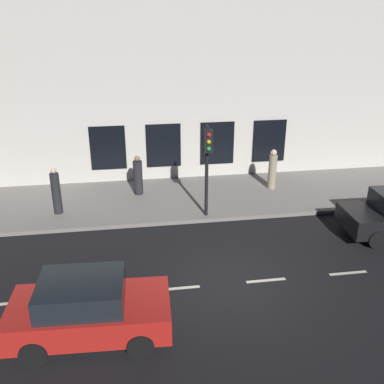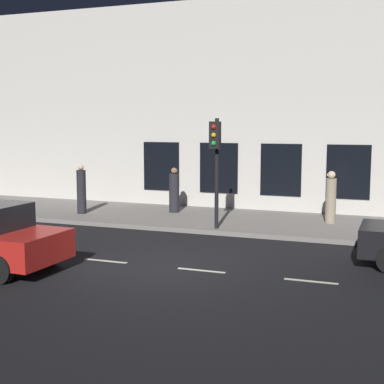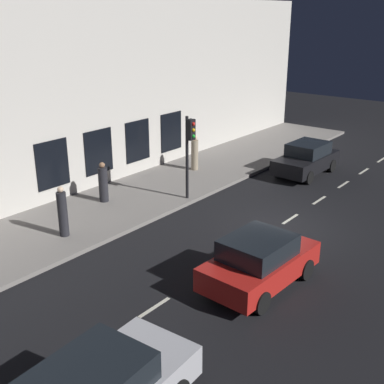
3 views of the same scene
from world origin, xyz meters
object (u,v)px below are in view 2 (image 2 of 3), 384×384
at_px(pedestrian_0, 81,191).
at_px(pedestrian_1, 174,192).
at_px(pedestrian_2, 331,199).
at_px(traffic_light, 216,151).

relative_size(pedestrian_0, pedestrian_1, 1.08).
xyz_separation_m(pedestrian_0, pedestrian_2, (1.19, -8.93, -0.03)).
bearing_deg(traffic_light, pedestrian_1, 43.51).
bearing_deg(traffic_light, pedestrian_0, 78.30).
relative_size(traffic_light, pedestrian_2, 1.99).
relative_size(traffic_light, pedestrian_1, 2.08).
bearing_deg(pedestrian_1, traffic_light, 46.39).
bearing_deg(pedestrian_1, pedestrian_2, 90.42).
xyz_separation_m(traffic_light, pedestrian_0, (1.16, 5.61, -1.62)).
bearing_deg(pedestrian_2, traffic_light, 117.64).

